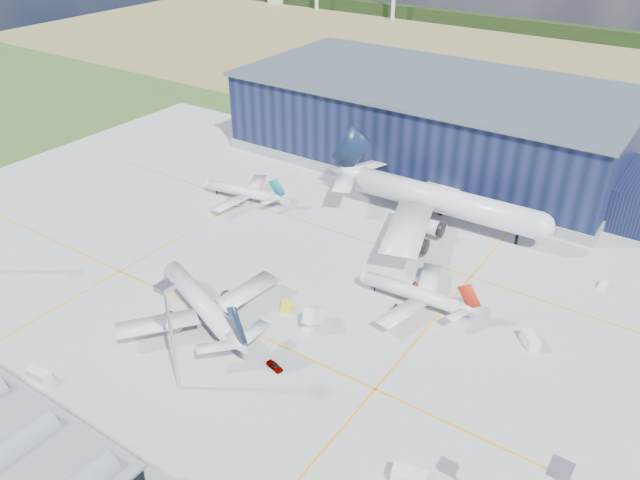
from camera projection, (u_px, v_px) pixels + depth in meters
The scene contains 20 objects.
ground at pixel (244, 293), 141.01m from camera, with size 600.00×600.00×0.00m, color #2D4D1D.
apron at pixel (271, 272), 148.12m from camera, with size 220.00×160.00×0.08m.
farmland at pixel (543, 73), 297.73m from camera, with size 600.00×220.00×0.01m, color #94854F.
treeline at pixel (588, 34), 352.69m from camera, with size 600.00×8.00×8.00m, color black.
hangar at pixel (439, 126), 201.30m from camera, with size 145.00×62.00×26.10m.
light_mast_center at pixel (169, 321), 106.97m from camera, with size 2.60×2.60×23.00m.
airliner_navy at pixel (200, 293), 129.90m from camera, with size 38.53×37.69×12.56m, color silver, non-canonical shape.
airliner_red at pixel (412, 286), 135.04m from camera, with size 28.70×28.07×9.36m, color silver, non-canonical shape.
airliner_widebody at pixel (445, 188), 163.56m from camera, with size 65.45×64.03×21.34m, color silver, non-canonical shape.
airliner_regional at pixel (241, 186), 178.96m from camera, with size 27.33×26.74×8.91m, color silver, non-canonical shape.
gse_tug_a at pixel (286, 307), 135.16m from camera, with size 2.11×3.45×1.44m, color yellow.
gse_van_a at pixel (40, 375), 116.16m from camera, with size 2.11×4.83×2.11m, color silver.
gse_cart_a at pixel (603, 285), 142.68m from camera, with size 1.77×2.66×1.15m, color silver.
gse_van_b at pixel (530, 340), 124.84m from camera, with size 2.32×5.05×2.32m, color silver.
gse_tug_c at pixel (488, 222), 168.44m from camera, with size 1.83×2.93×1.28m, color yellow.
gse_cart_b at pixel (245, 189), 185.66m from camera, with size 2.21×3.31×1.43m, color silver.
gse_van_c at pixel (409, 478), 96.12m from camera, with size 2.56×5.34×2.56m, color silver.
airstair at pixel (314, 319), 129.63m from camera, with size 2.21×5.53×3.54m, color silver.
car_a at pixel (275, 366), 118.97m from camera, with size 1.53×3.81×1.30m, color #99999E.
car_b at pixel (61, 424), 106.51m from camera, with size 1.28×3.66×1.21m, color #99999E.
Camera 1 is at (79.44, -85.75, 81.61)m, focal length 35.00 mm.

